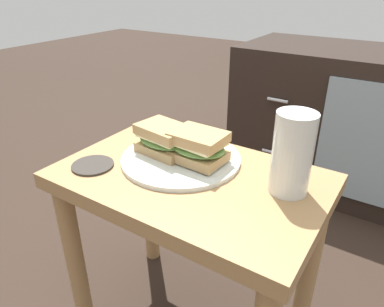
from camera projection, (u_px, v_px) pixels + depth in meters
The scene contains 7 objects.
side_table at pixel (190, 209), 0.80m from camera, with size 0.56×0.36×0.46m.
tv_cabinet at pixel (358, 124), 1.45m from camera, with size 0.96×0.46×0.58m.
plate at pixel (181, 159), 0.81m from camera, with size 0.27×0.27×0.01m, color silver.
sandwich_front at pixel (164, 139), 0.81m from camera, with size 0.13×0.10×0.07m.
sandwich_back at pixel (198, 147), 0.77m from camera, with size 0.13×0.10×0.07m.
beer_glass at pixel (292, 155), 0.66m from camera, with size 0.08×0.08×0.16m.
coaster at pixel (93, 165), 0.78m from camera, with size 0.09×0.09×0.01m, color #332D28.
Camera 1 is at (0.36, -0.54, 0.84)m, focal length 33.47 mm.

